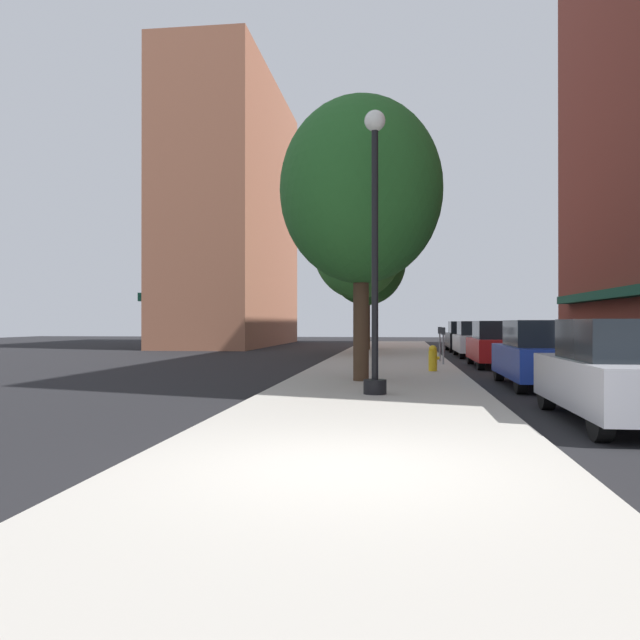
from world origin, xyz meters
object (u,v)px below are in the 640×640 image
object	(u,v)px
parking_meter_far	(440,339)
tree_mid	(358,248)
parking_meter_near	(443,341)
tree_far	(361,191)
car_red	(497,345)
car_black	(464,337)
tree_near	(366,260)
car_silver	(621,373)
fire_hydrant	(433,358)
lamppost	(375,246)
car_blue	(541,355)
car_white	(476,340)

from	to	relation	value
parking_meter_far	tree_mid	distance (m)	7.10
parking_meter_near	tree_far	world-z (taller)	tree_far
tree_mid	tree_far	distance (m)	13.41
car_red	car_black	xyz separation A→B (m)	(0.00, 12.35, 0.00)
tree_near	car_silver	xyz separation A→B (m)	(5.31, -24.45, -4.21)
parking_meter_near	parking_meter_far	size ratio (longest dim) A/B	1.00
fire_hydrant	car_red	bearing A→B (deg)	56.71
parking_meter_far	tree_far	distance (m)	9.96
lamppost	car_silver	world-z (taller)	lamppost
parking_meter_near	car_blue	size ratio (longest dim) A/B	0.30
lamppost	parking_meter_far	distance (m)	12.15
tree_mid	car_red	bearing A→B (deg)	-48.46
tree_mid	car_blue	size ratio (longest dim) A/B	1.72
car_blue	lamppost	bearing A→B (deg)	-140.75
car_blue	car_silver	bearing A→B (deg)	-88.07
tree_mid	car_silver	world-z (taller)	tree_mid
fire_hydrant	car_blue	distance (m)	4.25
parking_meter_near	car_black	xyz separation A→B (m)	(1.95, 12.89, -0.14)
parking_meter_near	car_red	size ratio (longest dim) A/B	0.30
car_blue	tree_near	bearing A→B (deg)	107.79
car_silver	car_white	size ratio (longest dim) A/B	1.00
fire_hydrant	car_red	size ratio (longest dim) A/B	0.18
tree_near	tree_far	xyz separation A→B (m)	(0.85, -18.71, -0.05)
car_silver	car_black	distance (m)	25.34
fire_hydrant	parking_meter_far	distance (m)	5.32
tree_near	tree_far	bearing A→B (deg)	-87.39
tree_mid	car_black	distance (m)	9.30
car_silver	car_blue	size ratio (longest dim) A/B	1.00
car_black	car_white	bearing A→B (deg)	-89.48
parking_meter_near	tree_mid	distance (m)	8.58
fire_hydrant	car_red	distance (m)	4.51
car_silver	car_blue	distance (m)	5.77
car_white	parking_meter_near	bearing A→B (deg)	-104.53
lamppost	tree_mid	world-z (taller)	tree_mid
car_silver	car_black	xyz separation A→B (m)	(0.00, 25.34, 0.00)
lamppost	car_white	size ratio (longest dim) A/B	1.37
lamppost	car_silver	distance (m)	5.39
tree_near	car_white	xyz separation A→B (m)	(5.31, -4.86, -4.21)
car_silver	tree_far	bearing A→B (deg)	129.42
tree_far	car_black	xyz separation A→B (m)	(4.45, 19.60, -4.16)
parking_meter_far	tree_mid	xyz separation A→B (m)	(-3.48, 4.61, 4.13)
lamppost	car_red	xyz separation A→B (m)	(3.98, 10.25, -2.39)
car_red	car_black	size ratio (longest dim) A/B	1.00
fire_hydrant	car_silver	xyz separation A→B (m)	(2.47, -9.22, 0.29)
fire_hydrant	car_blue	xyz separation A→B (m)	(2.47, -3.45, 0.29)
lamppost	car_blue	size ratio (longest dim) A/B	1.37
parking_meter_far	car_black	world-z (taller)	car_black
tree_far	car_blue	xyz separation A→B (m)	(4.45, 0.03, -4.16)
tree_near	car_red	bearing A→B (deg)	-65.17
fire_hydrant	car_white	world-z (taller)	car_white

